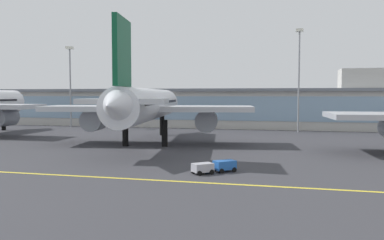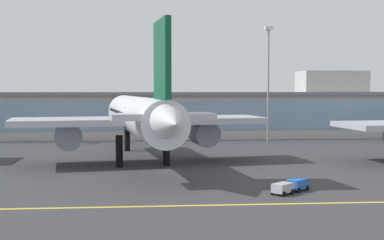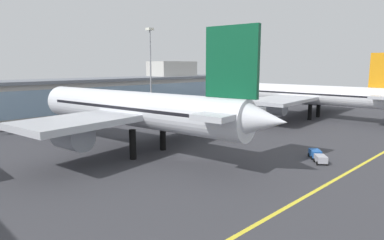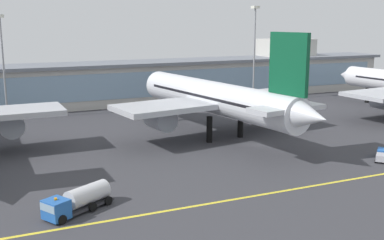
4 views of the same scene
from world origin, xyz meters
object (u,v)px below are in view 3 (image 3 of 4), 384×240
(airliner_far_right, at_px, (303,95))
(apron_light_mast_west, at_px, (150,60))
(airliner_near_right, at_px, (134,110))
(service_truck_far, at_px, (318,156))

(airliner_far_right, distance_m, apron_light_mast_west, 46.05)
(airliner_near_right, relative_size, apron_light_mast_west, 2.11)
(airliner_near_right, relative_size, airliner_far_right, 0.93)
(airliner_far_right, bearing_deg, service_truck_far, 114.97)
(apron_light_mast_west, bearing_deg, airliner_near_right, -130.83)
(service_truck_far, xyz_separation_m, apron_light_mast_west, (10.61, 57.79, 15.90))
(apron_light_mast_west, bearing_deg, service_truck_far, -100.40)
(service_truck_far, bearing_deg, apron_light_mast_west, 38.17)
(airliner_near_right, xyz_separation_m, service_truck_far, (17.67, -25.07, -6.67))
(airliner_near_right, distance_m, apron_light_mast_west, 44.22)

